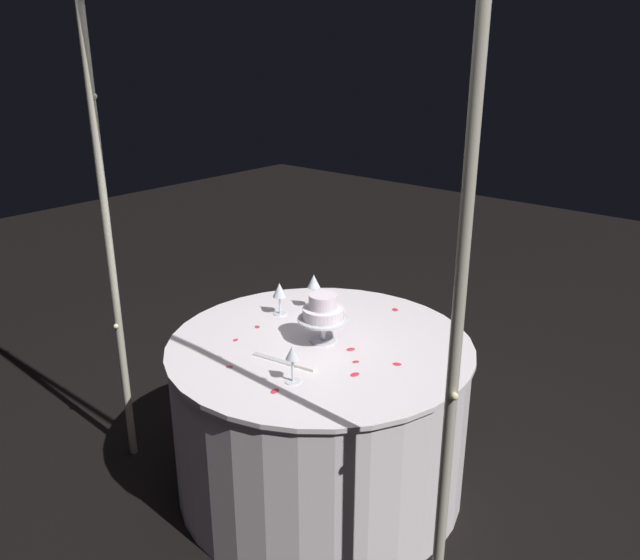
# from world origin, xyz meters

# --- Properties ---
(ground_plane) EXTENTS (12.00, 12.00, 0.00)m
(ground_plane) POSITION_xyz_m (0.00, 0.00, 0.00)
(ground_plane) COLOR black
(decorative_arch) EXTENTS (1.79, 0.06, 2.14)m
(decorative_arch) POSITION_xyz_m (-0.00, 0.44, 1.37)
(decorative_arch) COLOR #B7B29E
(decorative_arch) RESTS_ON ground
(main_table) EXTENTS (1.33, 1.33, 0.73)m
(main_table) POSITION_xyz_m (0.00, 0.00, 0.36)
(main_table) COLOR white
(main_table) RESTS_ON ground
(tiered_cake) EXTENTS (0.22, 0.22, 0.22)m
(tiered_cake) POSITION_xyz_m (0.00, -0.02, 0.87)
(tiered_cake) COLOR silver
(tiered_cake) RESTS_ON main_table
(wine_glass_0) EXTENTS (0.06, 0.06, 0.16)m
(wine_glass_0) POSITION_xyz_m (0.35, -0.11, 0.84)
(wine_glass_0) COLOR silver
(wine_glass_0) RESTS_ON main_table
(wine_glass_1) EXTENTS (0.06, 0.06, 0.15)m
(wine_glass_1) POSITION_xyz_m (-0.14, 0.33, 0.84)
(wine_glass_1) COLOR silver
(wine_glass_1) RESTS_ON main_table
(wine_glass_2) EXTENTS (0.06, 0.06, 0.18)m
(wine_glass_2) POSITION_xyz_m (0.27, -0.27, 0.86)
(wine_glass_2) COLOR silver
(wine_glass_2) RESTS_ON main_table
(cake_knife) EXTENTS (0.29, 0.07, 0.01)m
(cake_knife) POSITION_xyz_m (-0.03, 0.23, 0.73)
(cake_knife) COLOR silver
(cake_knife) RESTS_ON main_table
(rose_petal_0) EXTENTS (0.03, 0.03, 0.00)m
(rose_petal_0) POSITION_xyz_m (0.35, -0.46, 0.73)
(rose_petal_0) COLOR #E02D47
(rose_petal_0) RESTS_ON main_table
(rose_petal_1) EXTENTS (0.03, 0.04, 0.00)m
(rose_petal_1) POSITION_xyz_m (-0.14, 0.42, 0.73)
(rose_petal_1) COLOR #E02D47
(rose_petal_1) RESTS_ON main_table
(rose_petal_2) EXTENTS (0.03, 0.04, 0.00)m
(rose_petal_2) POSITION_xyz_m (-0.23, 0.04, 0.73)
(rose_petal_2) COLOR #E02D47
(rose_petal_2) RESTS_ON main_table
(rose_petal_3) EXTENTS (0.04, 0.03, 0.00)m
(rose_petal_3) POSITION_xyz_m (0.32, 0.06, 0.73)
(rose_petal_3) COLOR #E02D47
(rose_petal_3) RESTS_ON main_table
(rose_petal_4) EXTENTS (0.04, 0.04, 0.00)m
(rose_petal_4) POSITION_xyz_m (-0.29, 0.13, 0.73)
(rose_petal_4) COLOR #E02D47
(rose_petal_4) RESTS_ON main_table
(rose_petal_5) EXTENTS (0.05, 0.04, 0.00)m
(rose_petal_5) POSITION_xyz_m (-0.04, -0.51, 0.73)
(rose_petal_5) COLOR #E02D47
(rose_petal_5) RESTS_ON main_table
(rose_petal_6) EXTENTS (0.03, 0.03, 0.00)m
(rose_petal_6) POSITION_xyz_m (0.13, 0.40, 0.73)
(rose_petal_6) COLOR #E02D47
(rose_petal_6) RESTS_ON main_table
(rose_petal_7) EXTENTS (0.04, 0.04, 0.00)m
(rose_petal_7) POSITION_xyz_m (-0.37, -0.05, 0.73)
(rose_petal_7) COLOR #E02D47
(rose_petal_7) RESTS_ON main_table
(rose_petal_8) EXTENTS (0.02, 0.03, 0.00)m
(rose_petal_8) POSITION_xyz_m (0.29, 0.22, 0.73)
(rose_petal_8) COLOR #E02D47
(rose_petal_8) RESTS_ON main_table
(rose_petal_9) EXTENTS (0.04, 0.05, 0.00)m
(rose_petal_9) POSITION_xyz_m (-0.14, -0.03, 0.73)
(rose_petal_9) COLOR #E02D47
(rose_petal_9) RESTS_ON main_table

